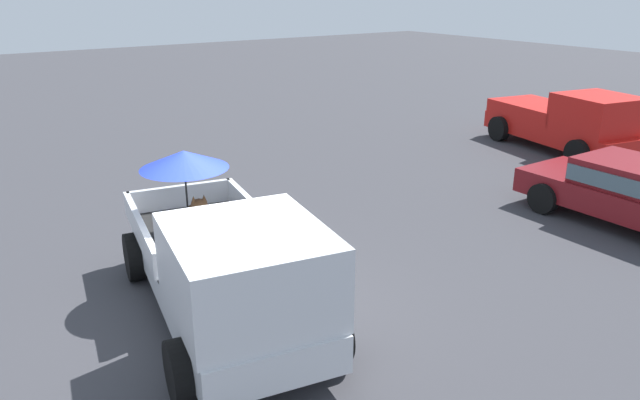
{
  "coord_description": "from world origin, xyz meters",
  "views": [
    {
      "loc": [
        7.45,
        -3.31,
        4.71
      ],
      "look_at": [
        -0.83,
        2.34,
        1.1
      ],
      "focal_mm": 34.19,
      "sensor_mm": 36.0,
      "label": 1
    }
  ],
  "objects": [
    {
      "name": "parked_sedan_near",
      "position": [
        1.39,
        8.45,
        0.74
      ],
      "size": [
        4.31,
        2.0,
        1.33
      ],
      "rotation": [
        0.0,
        0.0,
        3.15
      ],
      "color": "black",
      "rests_on": "ground"
    },
    {
      "name": "ground_plane",
      "position": [
        0.0,
        0.0,
        0.0
      ],
      "size": [
        80.0,
        80.0,
        0.0
      ],
      "primitive_type": "plane",
      "color": "#38383D"
    },
    {
      "name": "pickup_truck_main",
      "position": [
        0.41,
        -0.08,
        0.98
      ],
      "size": [
        5.29,
        2.94,
        2.28
      ],
      "rotation": [
        0.0,
        0.0,
        -0.17
      ],
      "color": "black",
      "rests_on": "ground"
    },
    {
      "name": "pickup_truck_far",
      "position": [
        -2.82,
        12.41,
        0.87
      ],
      "size": [
        5.05,
        2.85,
        1.8
      ],
      "rotation": [
        0.0,
        0.0,
        -0.18
      ],
      "color": "black",
      "rests_on": "ground"
    }
  ]
}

